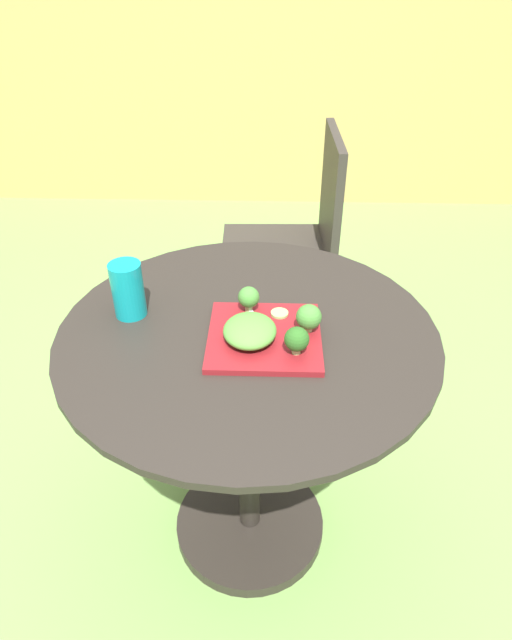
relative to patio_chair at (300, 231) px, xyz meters
name	(u,v)px	position (x,y,z in m)	size (l,w,h in m)	color
ground_plane	(250,527)	(-0.16, -0.96, -0.53)	(12.00, 12.00, 0.00)	#70994C
bamboo_fence	(266,92)	(-0.16, 1.55, 0.16)	(8.00, 0.08, 1.37)	tan
patio_table	(249,418)	(-0.16, -0.96, -0.06)	(0.86, 0.86, 0.75)	#28231E
patio_chair	(300,231)	(0.00, 0.00, 0.00)	(0.45, 0.45, 0.90)	#332D28
salad_plate	(264,337)	(-0.12, -0.99, 0.23)	(0.25, 0.25, 0.01)	maroon
drinking_glass	(128,292)	(-0.44, -0.90, 0.28)	(0.07, 0.07, 0.13)	#0F8C93
fork	(258,324)	(-0.14, -0.96, 0.24)	(0.07, 0.15, 0.00)	silver
lettuce_mound	(250,331)	(-0.15, -1.01, 0.26)	(0.12, 0.13, 0.05)	#519338
broccoli_floret_0	(309,317)	(-0.03, -0.98, 0.27)	(0.06, 0.06, 0.06)	#99B770
broccoli_floret_1	(248,298)	(-0.16, -0.90, 0.27)	(0.05, 0.05, 0.06)	#99B770
broccoli_floret_2	(297,339)	(-0.06, -1.06, 0.27)	(0.05, 0.05, 0.06)	#99B770
cucumber_slice_0	(280,313)	(-0.09, -0.92, 0.24)	(0.04, 0.04, 0.01)	#8EB766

